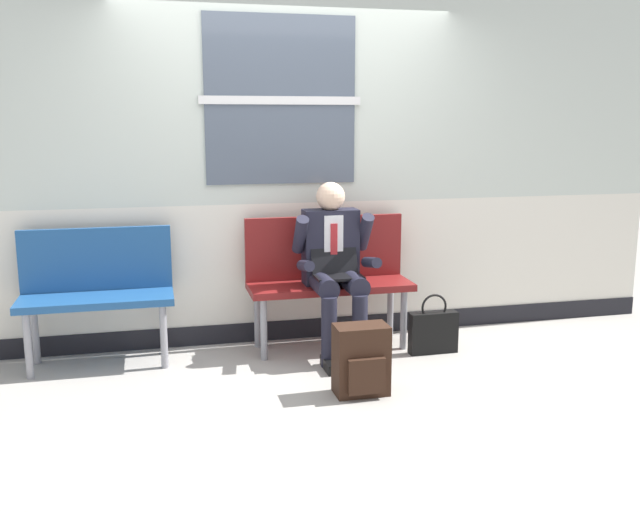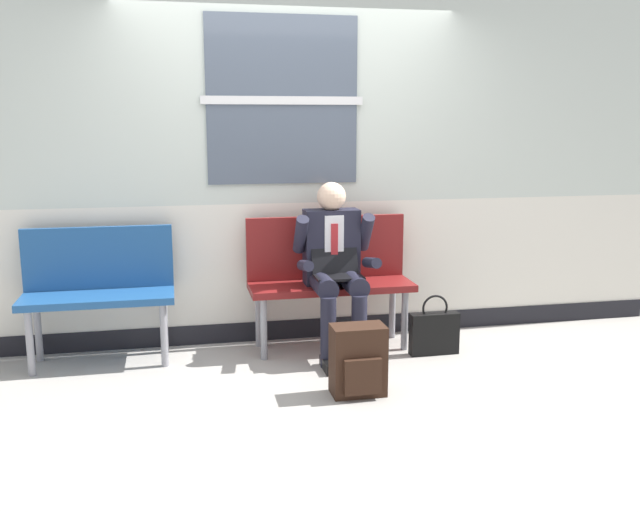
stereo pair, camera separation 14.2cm
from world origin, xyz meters
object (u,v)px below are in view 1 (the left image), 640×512
object	(u,v)px
person_seated	(335,264)
handbag	(433,331)
bench_empty	(97,286)
backpack	(361,361)
bench_with_person	(328,272)

from	to	relation	value
person_seated	handbag	size ratio (longest dim) A/B	2.80
handbag	bench_empty	bearing A→B (deg)	171.25
bench_empty	handbag	world-z (taller)	bench_empty
handbag	backpack	bearing A→B (deg)	-139.80
bench_with_person	backpack	world-z (taller)	bench_with_person
bench_with_person	handbag	xyz separation A→B (m)	(0.71, -0.37, -0.40)
backpack	handbag	xyz separation A→B (m)	(0.74, 0.63, -0.05)
person_seated	handbag	distance (m)	0.89
bench_empty	person_seated	xyz separation A→B (m)	(1.66, -0.20, 0.12)
bench_with_person	handbag	world-z (taller)	bench_with_person
bench_empty	backpack	bearing A→B (deg)	-31.37
person_seated	handbag	bearing A→B (deg)	-12.99
bench_empty	handbag	xyz separation A→B (m)	(2.37, -0.36, -0.39)
backpack	handbag	bearing A→B (deg)	40.20
bench_with_person	bench_empty	distance (m)	1.66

